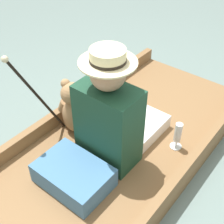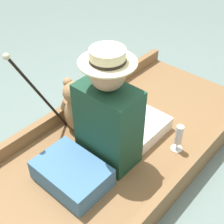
{
  "view_description": "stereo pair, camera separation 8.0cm",
  "coord_description": "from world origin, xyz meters",
  "px_view_note": "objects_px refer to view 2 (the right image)",
  "views": [
    {
      "loc": [
        1.01,
        -1.32,
        1.81
      ],
      "look_at": [
        0.02,
        -0.07,
        0.51
      ],
      "focal_mm": 50.0,
      "sensor_mm": 36.0,
      "label": 1
    },
    {
      "loc": [
        1.08,
        -1.27,
        1.81
      ],
      "look_at": [
        0.02,
        -0.07,
        0.51
      ],
      "focal_mm": 50.0,
      "sensor_mm": 36.0,
      "label": 2
    }
  ],
  "objects_px": {
    "teddy_bear": "(76,107)",
    "walking_cane": "(35,89)",
    "seated_person": "(114,117)",
    "wine_glass": "(179,136)"
  },
  "relations": [
    {
      "from": "teddy_bear",
      "to": "walking_cane",
      "type": "height_order",
      "value": "walking_cane"
    },
    {
      "from": "wine_glass",
      "to": "seated_person",
      "type": "bearing_deg",
      "value": -136.1
    },
    {
      "from": "seated_person",
      "to": "teddy_bear",
      "type": "xyz_separation_m",
      "value": [
        -0.39,
        -0.0,
        -0.12
      ]
    },
    {
      "from": "seated_person",
      "to": "teddy_bear",
      "type": "distance_m",
      "value": 0.41
    },
    {
      "from": "seated_person",
      "to": "wine_glass",
      "type": "xyz_separation_m",
      "value": [
        0.34,
        0.33,
        -0.2
      ]
    },
    {
      "from": "seated_person",
      "to": "wine_glass",
      "type": "height_order",
      "value": "seated_person"
    },
    {
      "from": "teddy_bear",
      "to": "walking_cane",
      "type": "relative_size",
      "value": 0.57
    },
    {
      "from": "teddy_bear",
      "to": "seated_person",
      "type": "bearing_deg",
      "value": 0.71
    },
    {
      "from": "seated_person",
      "to": "walking_cane",
      "type": "height_order",
      "value": "seated_person"
    },
    {
      "from": "seated_person",
      "to": "walking_cane",
      "type": "xyz_separation_m",
      "value": [
        -0.49,
        -0.26,
        0.14
      ]
    }
  ]
}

